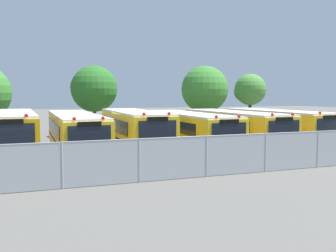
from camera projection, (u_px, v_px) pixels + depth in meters
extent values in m
plane|color=#595651|center=(134.00, 152.00, 24.05)|extent=(160.00, 160.00, 0.00)
cube|color=#EAA80C|center=(11.00, 133.00, 21.49)|extent=(2.79, 10.48, 2.20)
cube|color=white|center=(11.00, 113.00, 21.39)|extent=(2.73, 10.27, 0.12)
cube|color=black|center=(11.00, 165.00, 16.69)|extent=(2.57, 0.23, 0.36)
cube|color=black|center=(10.00, 135.00, 16.63)|extent=(2.06, 0.11, 1.06)
cube|color=black|center=(35.00, 126.00, 22.22)|extent=(0.26, 8.12, 0.79)
cube|color=black|center=(12.00, 141.00, 21.53)|extent=(2.82, 10.58, 0.10)
sphere|color=red|center=(26.00, 115.00, 16.98)|extent=(0.18, 0.18, 0.18)
cube|color=black|center=(10.00, 122.00, 16.57)|extent=(1.13, 0.11, 0.24)
cylinder|color=black|center=(36.00, 159.00, 18.47)|extent=(0.31, 1.01, 1.00)
cylinder|color=black|center=(30.00, 142.00, 25.13)|extent=(0.31, 1.01, 1.00)
cube|color=yellow|center=(75.00, 133.00, 22.80)|extent=(2.42, 11.35, 2.03)
cube|color=white|center=(75.00, 115.00, 22.71)|extent=(2.37, 11.13, 0.12)
cube|color=black|center=(90.00, 162.00, 17.51)|extent=(2.46, 0.16, 0.36)
cube|color=black|center=(90.00, 136.00, 17.46)|extent=(1.98, 0.06, 0.97)
cube|color=black|center=(94.00, 126.00, 23.48)|extent=(0.04, 8.86, 0.73)
cube|color=black|center=(53.00, 127.00, 22.62)|extent=(0.04, 8.86, 0.73)
cube|color=black|center=(75.00, 139.00, 22.83)|extent=(2.44, 11.47, 0.10)
sphere|color=red|center=(103.00, 118.00, 17.78)|extent=(0.18, 0.18, 0.18)
sphere|color=red|center=(74.00, 119.00, 17.32)|extent=(0.18, 0.18, 0.18)
cube|color=black|center=(90.00, 124.00, 17.40)|extent=(1.09, 0.08, 0.24)
cylinder|color=black|center=(107.00, 156.00, 19.25)|extent=(0.28, 1.00, 1.00)
cylinder|color=black|center=(64.00, 159.00, 18.51)|extent=(0.28, 1.00, 1.00)
cylinder|color=black|center=(84.00, 139.00, 26.86)|extent=(0.28, 1.00, 1.00)
cylinder|color=black|center=(53.00, 140.00, 26.11)|extent=(0.28, 1.00, 1.00)
cube|color=yellow|center=(134.00, 130.00, 24.08)|extent=(2.69, 10.00, 2.15)
cube|color=white|center=(134.00, 112.00, 23.99)|extent=(2.63, 9.80, 0.12)
cube|color=black|center=(158.00, 155.00, 19.41)|extent=(2.51, 0.22, 0.36)
cube|color=black|center=(158.00, 130.00, 19.36)|extent=(2.02, 0.11, 1.03)
cube|color=black|center=(151.00, 123.00, 24.75)|extent=(0.22, 7.76, 0.77)
cube|color=black|center=(114.00, 124.00, 23.93)|extent=(0.22, 7.76, 0.77)
cube|color=black|center=(134.00, 136.00, 24.12)|extent=(2.72, 10.10, 0.10)
sphere|color=red|center=(169.00, 114.00, 19.67)|extent=(0.18, 0.18, 0.18)
sphere|color=red|center=(144.00, 114.00, 19.22)|extent=(0.18, 0.18, 0.18)
cube|color=black|center=(158.00, 119.00, 19.30)|extent=(1.11, 0.11, 0.24)
cylinder|color=black|center=(169.00, 151.00, 21.16)|extent=(0.30, 1.01, 1.00)
cylinder|color=black|center=(131.00, 153.00, 20.44)|extent=(0.30, 1.01, 1.00)
cylinder|color=black|center=(138.00, 138.00, 27.50)|extent=(0.30, 1.01, 1.00)
cylinder|color=black|center=(108.00, 139.00, 26.78)|extent=(0.30, 1.01, 1.00)
cube|color=yellow|center=(188.00, 129.00, 25.19)|extent=(2.54, 10.89, 1.97)
cube|color=white|center=(188.00, 114.00, 25.11)|extent=(2.49, 10.67, 0.12)
cube|color=black|center=(229.00, 153.00, 20.13)|extent=(2.56, 0.17, 0.36)
cube|color=black|center=(229.00, 131.00, 20.08)|extent=(2.06, 0.07, 0.94)
cube|color=black|center=(203.00, 124.00, 25.90)|extent=(0.07, 8.48, 0.71)
cube|color=black|center=(168.00, 125.00, 25.00)|extent=(0.07, 8.48, 0.71)
cube|color=black|center=(188.00, 135.00, 25.23)|extent=(2.57, 10.99, 0.10)
sphere|color=red|center=(239.00, 116.00, 20.42)|extent=(0.18, 0.18, 0.18)
sphere|color=red|center=(216.00, 117.00, 19.93)|extent=(0.18, 0.18, 0.18)
cube|color=black|center=(229.00, 122.00, 20.03)|extent=(1.13, 0.08, 0.24)
cylinder|color=black|center=(233.00, 149.00, 21.89)|extent=(0.28, 1.00, 1.00)
cylinder|color=black|center=(199.00, 151.00, 21.11)|extent=(0.28, 1.00, 1.00)
cylinder|color=black|center=(182.00, 136.00, 29.05)|extent=(0.28, 1.00, 1.00)
cylinder|color=black|center=(155.00, 137.00, 28.26)|extent=(0.28, 1.00, 1.00)
cube|color=yellow|center=(233.00, 127.00, 26.55)|extent=(2.64, 11.13, 2.01)
cube|color=white|center=(233.00, 112.00, 26.46)|extent=(2.59, 10.90, 0.12)
cube|color=black|center=(284.00, 150.00, 21.39)|extent=(2.58, 0.19, 0.36)
cube|color=black|center=(284.00, 129.00, 21.34)|extent=(2.08, 0.08, 0.97)
cube|color=black|center=(246.00, 122.00, 27.26)|extent=(0.13, 8.66, 0.73)
cube|color=black|center=(215.00, 123.00, 26.34)|extent=(0.13, 8.66, 0.73)
cube|color=black|center=(233.00, 133.00, 26.58)|extent=(2.67, 11.24, 0.10)
sphere|color=red|center=(293.00, 114.00, 21.68)|extent=(0.18, 0.18, 0.18)
sphere|color=red|center=(272.00, 115.00, 21.18)|extent=(0.18, 0.18, 0.18)
cube|color=black|center=(285.00, 119.00, 21.29)|extent=(1.14, 0.09, 0.24)
cylinder|color=black|center=(284.00, 146.00, 23.17)|extent=(0.29, 1.00, 1.00)
cylinder|color=black|center=(253.00, 148.00, 22.36)|extent=(0.29, 1.00, 1.00)
cylinder|color=black|center=(221.00, 134.00, 30.51)|extent=(0.29, 1.00, 1.00)
cylinder|color=black|center=(195.00, 135.00, 29.70)|extent=(0.29, 1.00, 1.00)
cube|color=yellow|center=(275.00, 126.00, 27.97)|extent=(2.52, 10.89, 2.04)
cube|color=white|center=(275.00, 111.00, 27.88)|extent=(2.47, 10.68, 0.12)
cube|color=black|center=(330.00, 146.00, 22.89)|extent=(2.55, 0.16, 0.36)
cube|color=black|center=(331.00, 126.00, 22.83)|extent=(2.05, 0.06, 0.98)
cube|color=black|center=(287.00, 120.00, 28.66)|extent=(0.06, 8.49, 0.73)
cube|color=black|center=(258.00, 121.00, 27.78)|extent=(0.06, 8.49, 0.73)
cube|color=black|center=(275.00, 131.00, 28.00)|extent=(2.54, 11.00, 0.10)
sphere|color=red|center=(320.00, 113.00, 22.69)|extent=(0.18, 0.18, 0.18)
cube|color=black|center=(331.00, 117.00, 22.78)|extent=(1.12, 0.08, 0.24)
cylinder|color=black|center=(327.00, 143.00, 24.65)|extent=(0.28, 1.00, 1.00)
cylinder|color=black|center=(299.00, 145.00, 23.88)|extent=(0.28, 1.00, 1.00)
cylinder|color=black|center=(259.00, 132.00, 31.83)|extent=(0.28, 1.00, 1.00)
cylinder|color=black|center=(236.00, 133.00, 31.05)|extent=(0.28, 1.00, 1.00)
cylinder|color=#4C3823|center=(95.00, 121.00, 33.50)|extent=(0.30, 0.30, 2.65)
sphere|color=#286623|center=(94.00, 89.00, 33.27)|extent=(4.09, 4.09, 4.09)
sphere|color=#286623|center=(88.00, 88.00, 33.07)|extent=(2.98, 2.98, 2.98)
cylinder|color=#4C3823|center=(204.00, 119.00, 37.01)|extent=(0.29, 0.29, 2.47)
sphere|color=#387A2D|center=(205.00, 89.00, 36.77)|extent=(4.57, 4.57, 4.57)
sphere|color=#387A2D|center=(205.00, 90.00, 37.10)|extent=(2.65, 2.65, 2.65)
cylinder|color=#4C3823|center=(250.00, 116.00, 39.44)|extent=(0.35, 0.35, 2.98)
sphere|color=#478438|center=(250.00, 90.00, 39.22)|extent=(3.26, 3.26, 3.26)
sphere|color=#478438|center=(244.00, 92.00, 39.33)|extent=(2.01, 2.01, 2.01)
cylinder|color=#9EA0A3|center=(62.00, 165.00, 14.51)|extent=(0.07, 0.07, 1.85)
cylinder|color=#9EA0A3|center=(139.00, 160.00, 15.59)|extent=(0.07, 0.07, 1.85)
cylinder|color=#9EA0A3|center=(206.00, 156.00, 16.67)|extent=(0.07, 0.07, 1.85)
cylinder|color=#9EA0A3|center=(265.00, 152.00, 17.75)|extent=(0.07, 0.07, 1.85)
cylinder|color=#9EA0A3|center=(318.00, 149.00, 18.83)|extent=(0.07, 0.07, 1.85)
cube|color=#ADB2B7|center=(174.00, 158.00, 16.13)|extent=(27.75, 0.02, 1.81)
cylinder|color=#9EA0A3|center=(174.00, 137.00, 16.06)|extent=(27.75, 0.04, 0.04)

